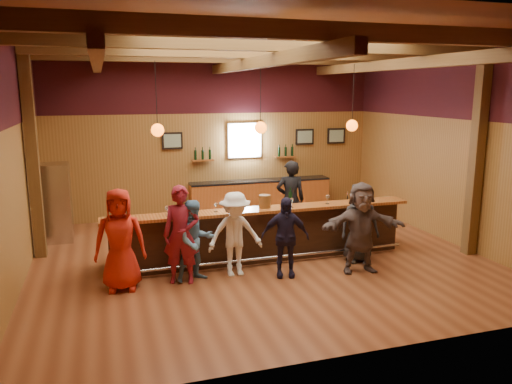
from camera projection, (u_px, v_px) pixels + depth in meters
room at (260, 101)px, 9.74m from camera, size 9.04×9.00×4.52m
bar_counter at (259, 232)px, 10.37m from camera, size 6.30×1.07×1.11m
back_bar_cabinet at (261, 196)px, 14.07m from camera, size 4.00×0.52×0.95m
window at (245, 140)px, 13.84m from camera, size 0.95×0.09×0.95m
framed_pictures at (274, 138)px, 14.08m from camera, size 5.35×0.05×0.45m
wine_shelves at (245, 156)px, 13.87m from camera, size 3.00×0.18×0.30m
pendant_lights at (261, 127)px, 9.79m from camera, size 4.24×0.24×1.37m
stainless_fridge at (55, 203)px, 11.39m from camera, size 0.70×0.70×1.80m
customer_orange at (120, 240)px, 8.59m from camera, size 0.93×0.65×1.79m
customer_redvest at (181, 235)px, 8.90m from camera, size 0.74×0.59×1.78m
customer_denim at (195, 241)px, 9.02m from camera, size 0.84×0.72×1.50m
customer_white at (235, 234)px, 9.26m from camera, size 1.03×0.59×1.60m
customer_navy at (285, 237)px, 9.23m from camera, size 0.95×0.59×1.52m
customer_brown at (361, 228)px, 9.43m from camera, size 1.68×0.75×1.74m
customer_dark at (360, 222)px, 10.05m from camera, size 0.86×0.62×1.62m
bartender at (290, 200)px, 11.57m from camera, size 0.74×0.56×1.85m
ice_bucket at (265, 201)px, 9.98m from camera, size 0.24×0.24×0.26m
bottle_a at (290, 198)px, 10.25m from camera, size 0.08×0.08×0.36m
bottle_b at (290, 198)px, 10.24m from camera, size 0.07×0.07×0.33m
glass_a at (127, 212)px, 9.08m from camera, size 0.09×0.09×0.19m
glass_b at (167, 209)px, 9.33m from camera, size 0.09×0.09×0.20m
glass_c at (192, 207)px, 9.48m from camera, size 0.09×0.09×0.19m
glass_d at (216, 205)px, 9.66m from camera, size 0.08×0.08×0.17m
glass_e at (239, 203)px, 9.82m from camera, size 0.08×0.08×0.18m
glass_f at (292, 201)px, 9.99m from camera, size 0.09×0.09×0.20m
glass_g at (328, 197)px, 10.32m from camera, size 0.09×0.09×0.20m
glass_h at (365, 196)px, 10.52m from camera, size 0.08×0.08×0.18m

